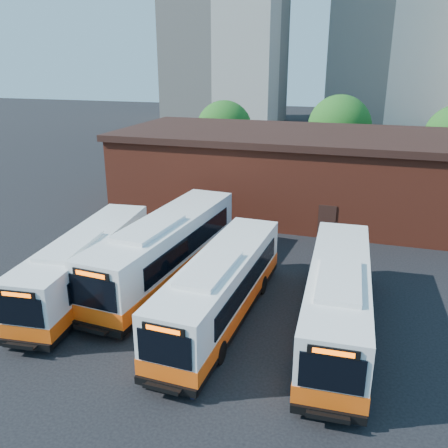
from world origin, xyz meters
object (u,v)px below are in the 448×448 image
(transit_worker, at_px, (193,375))
(bus_mideast, at_px, (221,290))
(bus_east, at_px, (337,302))
(bus_midwest, at_px, (166,251))
(bus_west, at_px, (87,266))

(transit_worker, bearing_deg, bus_mideast, 2.41)
(bus_east, bearing_deg, transit_worker, -130.14)
(bus_mideast, xyz_separation_m, bus_east, (5.32, 0.42, 0.03))
(bus_midwest, bearing_deg, bus_east, -11.85)
(bus_west, distance_m, bus_mideast, 7.65)
(bus_midwest, bearing_deg, transit_worker, -56.02)
(bus_midwest, bearing_deg, bus_west, -137.17)
(bus_west, xyz_separation_m, bus_mideast, (7.62, -0.59, 0.02))
(bus_midwest, xyz_separation_m, transit_worker, (4.97, -8.81, -0.78))
(bus_midwest, distance_m, transit_worker, 10.14)
(bus_west, height_order, transit_worker, bus_west)
(bus_west, bearing_deg, bus_east, -6.59)
(bus_east, distance_m, transit_worker, 7.59)
(bus_east, bearing_deg, bus_midwest, 161.08)
(bus_midwest, relative_size, bus_east, 1.09)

